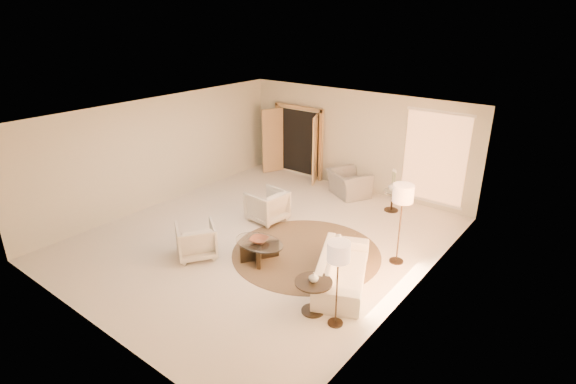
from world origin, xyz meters
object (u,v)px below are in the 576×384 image
Objects in this scene: bowl at (259,240)px; end_vase at (314,277)px; end_table at (313,291)px; side_table at (392,199)px; sofa at (343,268)px; armchair_left at (267,204)px; armchair_right at (196,239)px; side_vase at (393,186)px; floor_lamp_near at (403,197)px; accent_chair at (349,179)px; floor_lamp_far at (339,256)px; coffee_table at (259,249)px.

end_vase is at bearing -21.88° from bowl.
end_table is 1.17× the size of side_table.
armchair_left is at bearing 42.70° from sofa.
armchair_right is 1.25× the size of end_table.
side_vase reaches higher than side_table.
floor_lamp_near is at bearing 158.97° from armchair_right.
end_table is at bearing -80.26° from side_table.
accent_chair is 5.39m from end_table.
bowl is at bearing 41.25° from armchair_left.
side_table is 2.81m from floor_lamp_near.
armchair_right is 0.53× the size of floor_lamp_far.
accent_chair is (0.78, 4.85, 0.07)m from armchair_right.
end_vase is at bearing -80.26° from side_vase.
end_table is at bearing 143.36° from accent_chair.
accent_chair is 6.05× the size of end_vase.
armchair_right is at bearing -148.97° from coffee_table.
end_vase is (2.22, -4.91, 0.22)m from accent_chair.
coffee_table is at bearing 123.89° from accent_chair.
end_table is at bearing 159.33° from sofa.
side_vase reaches higher than end_vase.
sofa is at bearing -78.52° from side_table.
end_table reaches higher than coffee_table.
coffee_table is at bearing -105.12° from side_vase.
side_vase is at bearing 0.00° from side_table.
floor_lamp_near is at bearing -61.93° from side_table.
bowl is 1.41× the size of side_vase.
end_table is 4.76m from side_table.
coffee_table is 3.16× the size of bowl.
floor_lamp_far is at bearing -74.83° from side_vase.
coffee_table is (1.14, 0.69, -0.14)m from armchair_right.
armchair_left is 2.26× the size of bowl.
coffee_table is 3.06m from floor_lamp_near.
end_table is 2.40× the size of side_vase.
sofa is 3.11m from armchair_right.
armchair_left is at bearing 125.47° from bowl.
floor_lamp_near is (2.64, -2.50, 0.97)m from accent_chair.
floor_lamp_far is at bearing -74.83° from side_table.
armchair_right is 0.75× the size of accent_chair.
end_table is 2.65m from floor_lamp_near.
end_vase is at bearing 159.33° from sofa.
end_vase is at bearing -80.26° from side_table.
coffee_table is at bearing 75.59° from sofa.
bowl is at bearing -105.12° from side_table.
sofa is 3.34× the size of end_table.
sofa is 3.15m from armchair_left.
floor_lamp_far reaches higher than end_table.
accent_chair is 0.71× the size of floor_lamp_far.
bowl is (-2.34, 0.79, -0.83)m from floor_lamp_far.
side_vase reaches higher than end_table.
armchair_right is 2.13× the size of bowl.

